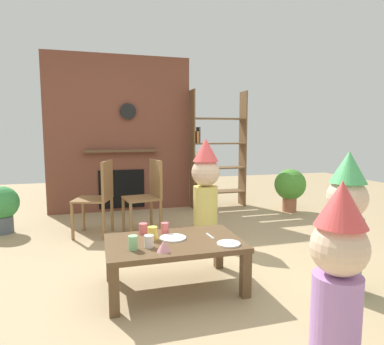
% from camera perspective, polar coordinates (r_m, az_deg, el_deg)
% --- Properties ---
extents(ground_plane, '(12.00, 12.00, 0.00)m').
position_cam_1_polar(ground_plane, '(3.14, -0.67, -16.24)').
color(ground_plane, tan).
extents(brick_fireplace_feature, '(2.20, 0.28, 2.40)m').
position_cam_1_polar(brick_fireplace_feature, '(5.40, -12.12, 6.27)').
color(brick_fireplace_feature, brown).
rests_on(brick_fireplace_feature, ground_plane).
extents(bookshelf, '(0.90, 0.28, 1.90)m').
position_cam_1_polar(bookshelf, '(5.52, 3.87, 3.16)').
color(bookshelf, brown).
rests_on(bookshelf, ground_plane).
extents(coffee_table, '(1.05, 0.67, 0.39)m').
position_cam_1_polar(coffee_table, '(2.70, -3.06, -12.62)').
color(coffee_table, brown).
rests_on(coffee_table, ground_plane).
extents(paper_cup_near_left, '(0.07, 0.07, 0.09)m').
position_cam_1_polar(paper_cup_near_left, '(2.86, -4.64, -9.37)').
color(paper_cup_near_left, '#E5666B').
rests_on(paper_cup_near_left, coffee_table).
extents(paper_cup_near_right, '(0.08, 0.08, 0.10)m').
position_cam_1_polar(paper_cup_near_right, '(2.70, -6.71, -10.20)').
color(paper_cup_near_right, '#F2CC4C').
rests_on(paper_cup_near_right, coffee_table).
extents(paper_cup_center, '(0.07, 0.07, 0.10)m').
position_cam_1_polar(paper_cup_center, '(2.51, -9.96, -11.65)').
color(paper_cup_center, '#8CD18C').
rests_on(paper_cup_center, coffee_table).
extents(paper_cup_far_left, '(0.07, 0.07, 0.09)m').
position_cam_1_polar(paper_cup_far_left, '(2.54, -7.33, -11.49)').
color(paper_cup_far_left, silver).
rests_on(paper_cup_far_left, coffee_table).
extents(paper_cup_far_right, '(0.07, 0.07, 0.09)m').
position_cam_1_polar(paper_cup_far_right, '(2.87, -8.28, -9.40)').
color(paper_cup_far_right, '#E5666B').
rests_on(paper_cup_far_right, coffee_table).
extents(paper_plate_front, '(0.18, 0.18, 0.01)m').
position_cam_1_polar(paper_plate_front, '(2.61, 6.24, -11.90)').
color(paper_plate_front, white).
rests_on(paper_plate_front, coffee_table).
extents(paper_plate_rear, '(0.21, 0.21, 0.01)m').
position_cam_1_polar(paper_plate_rear, '(2.73, -3.26, -11.02)').
color(paper_plate_rear, white).
rests_on(paper_plate_rear, coffee_table).
extents(birthday_cake_slice, '(0.10, 0.10, 0.08)m').
position_cam_1_polar(birthday_cake_slice, '(2.45, -4.81, -12.31)').
color(birthday_cake_slice, pink).
rests_on(birthday_cake_slice, coffee_table).
extents(table_fork, '(0.03, 0.15, 0.01)m').
position_cam_1_polar(table_fork, '(2.79, 3.07, -10.68)').
color(table_fork, silver).
rests_on(table_fork, coffee_table).
extents(child_with_cone_hat, '(0.28, 0.28, 1.00)m').
position_cam_1_polar(child_with_cone_hat, '(1.86, 23.49, -15.85)').
color(child_with_cone_hat, '#B27FCC').
rests_on(child_with_cone_hat, ground_plane).
extents(child_in_pink, '(0.30, 0.30, 1.09)m').
position_cam_1_polar(child_in_pink, '(2.83, 24.64, -7.10)').
color(child_in_pink, '#66B27F').
rests_on(child_in_pink, ground_plane).
extents(child_by_the_chairs, '(0.32, 0.32, 1.16)m').
position_cam_1_polar(child_by_the_chairs, '(3.82, 2.31, -2.46)').
color(child_by_the_chairs, '#E0CC66').
rests_on(child_by_the_chairs, ground_plane).
extents(dining_chair_left, '(0.50, 0.50, 0.90)m').
position_cam_1_polar(dining_chair_left, '(4.13, -15.36, -3.45)').
color(dining_chair_left, olive).
rests_on(dining_chair_left, ground_plane).
extents(dining_chair_middle, '(0.46, 0.46, 0.90)m').
position_cam_1_polar(dining_chair_middle, '(4.12, -7.37, -3.29)').
color(dining_chair_middle, olive).
rests_on(dining_chair_middle, ground_plane).
extents(potted_plant_tall, '(0.48, 0.48, 0.67)m').
position_cam_1_polar(potted_plant_tall, '(5.45, 16.30, -2.22)').
color(potted_plant_tall, '#9E5B42').
rests_on(potted_plant_tall, ground_plane).
extents(potted_plant_short, '(0.40, 0.40, 0.58)m').
position_cam_1_polar(potted_plant_short, '(4.72, -29.57, -4.99)').
color(potted_plant_short, '#4C5660').
rests_on(potted_plant_short, ground_plane).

